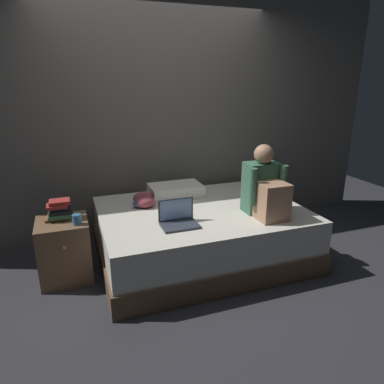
# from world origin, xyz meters

# --- Properties ---
(ground_plane) EXTENTS (8.00, 8.00, 0.00)m
(ground_plane) POSITION_xyz_m (0.00, 0.00, 0.00)
(ground_plane) COLOR #2D2D33
(wall_back) EXTENTS (5.60, 0.10, 2.70)m
(wall_back) POSITION_xyz_m (0.00, 1.20, 1.35)
(wall_back) COLOR #605B56
(wall_back) RESTS_ON ground_plane
(bed) EXTENTS (2.00, 1.50, 0.53)m
(bed) POSITION_xyz_m (0.20, 0.30, 0.26)
(bed) COLOR brown
(bed) RESTS_ON ground_plane
(nightstand) EXTENTS (0.44, 0.46, 0.56)m
(nightstand) POSITION_xyz_m (-1.10, 0.35, 0.28)
(nightstand) COLOR brown
(nightstand) RESTS_ON ground_plane
(person_sitting) EXTENTS (0.39, 0.44, 0.65)m
(person_sitting) POSITION_xyz_m (0.70, -0.04, 0.78)
(person_sitting) COLOR #38664C
(person_sitting) RESTS_ON bed
(laptop) EXTENTS (0.32, 0.23, 0.22)m
(laptop) POSITION_xyz_m (-0.13, -0.01, 0.58)
(laptop) COLOR #333842
(laptop) RESTS_ON bed
(pillow) EXTENTS (0.56, 0.36, 0.13)m
(pillow) POSITION_xyz_m (0.08, 0.75, 0.59)
(pillow) COLOR silver
(pillow) RESTS_ON bed
(book_stack) EXTENTS (0.24, 0.16, 0.18)m
(book_stack) POSITION_xyz_m (-1.11, 0.40, 0.64)
(book_stack) COLOR brown
(book_stack) RESTS_ON nightstand
(mug) EXTENTS (0.08, 0.08, 0.09)m
(mug) POSITION_xyz_m (-0.97, 0.23, 0.60)
(mug) COLOR teal
(mug) RESTS_ON nightstand
(clothes_pile) EXTENTS (0.23, 0.30, 0.11)m
(clothes_pile) POSITION_xyz_m (-0.32, 0.58, 0.58)
(clothes_pile) COLOR #8E3D47
(clothes_pile) RESTS_ON bed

